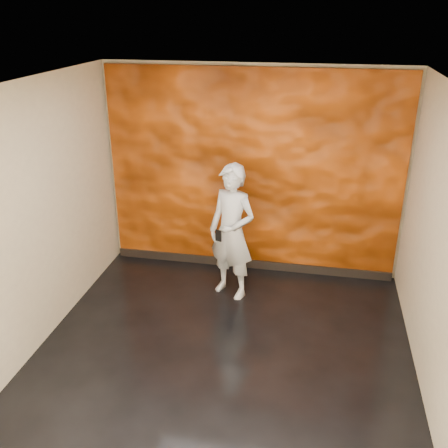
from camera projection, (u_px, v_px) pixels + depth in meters
room at (223, 234)px, 4.85m from camera, size 4.02×4.02×2.81m
feature_wall at (252, 174)px, 6.62m from camera, size 3.90×0.06×2.75m
baseboard at (250, 264)px, 7.11m from camera, size 3.90×0.04×0.12m
man at (232, 232)px, 6.16m from camera, size 0.75×0.64×1.73m
phone at (218, 236)px, 5.95m from camera, size 0.08×0.04×0.14m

